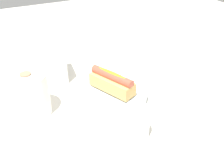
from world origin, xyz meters
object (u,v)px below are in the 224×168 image
Objects in this scene: hotdog_front at (112,82)px; water_glass at (136,124)px; napkin_box at (58,59)px; serving_bowl at (112,93)px; paper_towel_roll at (30,95)px.

hotdog_front is 0.19m from water_glass.
water_glass is at bearing 172.53° from hotdog_front.
napkin_box is (0.38, 0.09, 0.03)m from water_glass.
water_glass is at bearing 172.53° from serving_bowl.
napkin_box reaches higher than serving_bowl.
water_glass is 0.67× the size of paper_towel_roll.
paper_towel_roll reaches higher than water_glass.
water_glass is 0.60× the size of napkin_box.
paper_towel_roll is (0.03, 0.24, 0.01)m from hotdog_front.
paper_towel_roll is at bearing 81.87° from serving_bowl.
water_glass is at bearing -159.15° from napkin_box.
serving_bowl is at bearing 0.00° from hotdog_front.
serving_bowl is 0.19m from water_glass.
paper_towel_roll is 0.89× the size of napkin_box.
paper_towel_roll is (0.22, 0.22, 0.02)m from water_glass.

